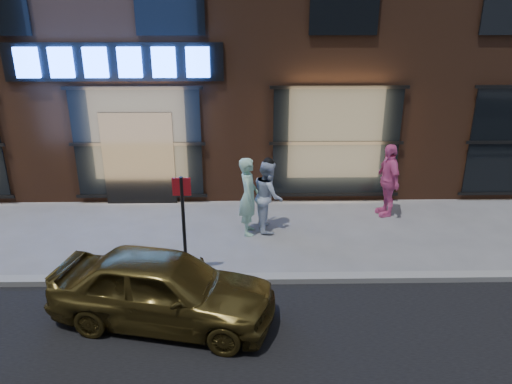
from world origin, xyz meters
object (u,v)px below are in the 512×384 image
sign_post (183,220)px  man_bowtie (248,196)px  man_cap (268,196)px  passerby (388,180)px  gold_sedan (163,288)px

sign_post → man_bowtie: bearing=60.3°
sign_post → man_cap: bearing=54.4°
man_bowtie → man_cap: 0.49m
passerby → gold_sedan: (-4.80, -4.27, -0.28)m
man_bowtie → passerby: bearing=-74.1°
man_cap → gold_sedan: size_ratio=0.45×
man_bowtie → passerby: size_ratio=1.00×
man_bowtie → sign_post: sign_post is taller
passerby → gold_sedan: passerby is taller
passerby → gold_sedan: 6.43m
man_cap → passerby: size_ratio=0.92×
man_cap → gold_sedan: 3.96m
man_cap → gold_sedan: man_cap is taller
man_cap → sign_post: bearing=137.0°
passerby → gold_sedan: bearing=-56.1°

